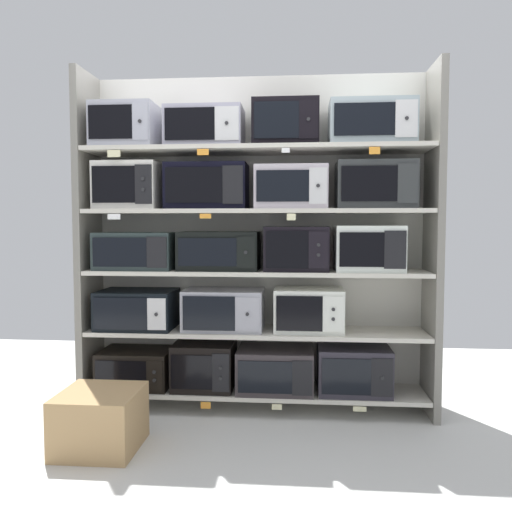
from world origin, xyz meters
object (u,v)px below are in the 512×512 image
(microwave_10, at_px, (368,248))
(microwave_6, at_px, (309,310))
(microwave_5, at_px, (224,309))
(microwave_17, at_px, (286,124))
(microwave_7, at_px, (137,251))
(microwave_0, at_px, (136,368))
(microwave_15, at_px, (128,127))
(microwave_12, at_px, (207,187))
(microwave_1, at_px, (204,365))
(microwave_14, at_px, (375,185))
(microwave_8, at_px, (220,251))
(microwave_9, at_px, (296,248))
(microwave_11, at_px, (129,186))
(microwave_18, at_px, (371,124))
(microwave_16, at_px, (205,128))
(microwave_4, at_px, (138,309))
(microwave_2, at_px, (276,369))
(shipping_carton, at_px, (100,420))
(microwave_13, at_px, (291,188))
(microwave_3, at_px, (353,369))

(microwave_10, bearing_deg, microwave_6, -179.96)
(microwave_5, distance_m, microwave_17, 1.39)
(microwave_6, xyz_separation_m, microwave_7, (-1.25, 0.00, 0.42))
(microwave_0, relative_size, microwave_15, 1.17)
(microwave_12, distance_m, microwave_17, 0.71)
(microwave_1, height_order, microwave_14, microwave_14)
(microwave_8, bearing_deg, microwave_15, -179.99)
(microwave_9, bearing_deg, microwave_12, 179.97)
(microwave_7, bearing_deg, microwave_9, -0.01)
(microwave_0, xyz_separation_m, microwave_1, (0.51, 0.00, 0.03))
(microwave_0, bearing_deg, microwave_17, -0.00)
(microwave_11, xyz_separation_m, microwave_15, (-0.00, 0.00, 0.42))
(microwave_7, bearing_deg, microwave_18, 0.01)
(microwave_16, distance_m, microwave_18, 1.16)
(microwave_1, distance_m, microwave_17, 1.83)
(microwave_16, relative_size, microwave_18, 0.94)
(microwave_4, bearing_deg, microwave_7, 2.98)
(microwave_0, xyz_separation_m, microwave_16, (0.53, 0.00, 1.75))
(microwave_2, height_order, microwave_8, microwave_8)
(microwave_6, distance_m, microwave_11, 1.58)
(microwave_11, distance_m, shipping_carton, 1.63)
(microwave_2, xyz_separation_m, microwave_5, (-0.38, -0.00, 0.43))
(microwave_4, distance_m, microwave_9, 1.25)
(microwave_0, relative_size, microwave_13, 1.03)
(microwave_13, bearing_deg, microwave_12, -179.98)
(microwave_5, distance_m, microwave_14, 1.39)
(microwave_12, distance_m, shipping_carton, 1.70)
(microwave_17, distance_m, shipping_carton, 2.29)
(microwave_3, xyz_separation_m, shipping_carton, (-1.58, -0.74, -0.14))
(microwave_11, relative_size, shipping_carton, 0.97)
(microwave_5, bearing_deg, microwave_0, 179.98)
(microwave_11, xyz_separation_m, microwave_13, (1.17, 0.00, -0.02))
(microwave_3, distance_m, microwave_8, 1.28)
(microwave_2, xyz_separation_m, microwave_16, (-0.51, -0.00, 1.73))
(microwave_8, bearing_deg, microwave_12, -179.90)
(microwave_2, distance_m, microwave_18, 1.86)
(shipping_carton, bearing_deg, microwave_16, 55.26)
(microwave_9, relative_size, microwave_13, 0.90)
(microwave_4, bearing_deg, microwave_1, 0.04)
(microwave_10, distance_m, microwave_14, 0.44)
(microwave_16, xyz_separation_m, microwave_17, (0.57, -0.00, 0.02))
(microwave_3, bearing_deg, microwave_10, 0.09)
(microwave_7, distance_m, shipping_carton, 1.23)
(microwave_12, bearing_deg, microwave_7, -180.00)
(microwave_10, relative_size, microwave_16, 0.86)
(microwave_0, relative_size, microwave_14, 0.97)
(microwave_1, height_order, microwave_5, microwave_5)
(microwave_4, relative_size, microwave_13, 1.09)
(microwave_11, distance_m, microwave_17, 1.21)
(microwave_13, xyz_separation_m, microwave_15, (-1.18, -0.00, 0.44))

